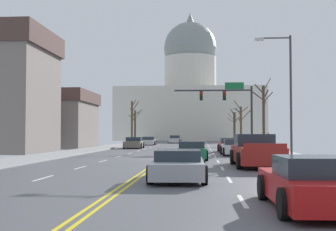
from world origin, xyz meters
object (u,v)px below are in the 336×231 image
Objects in this scene: sedan_near_02 at (192,151)px; bicycle_parked at (277,151)px; sedan_oncoming_00 at (134,143)px; pedestrian_00 at (268,141)px; sedan_near_04 at (178,165)px; sedan_near_00 at (229,145)px; street_lamp_right at (286,85)px; sedan_near_01 at (234,148)px; sedan_oncoming_01 at (148,141)px; sedan_oncoming_02 at (175,139)px; sedan_near_05 at (314,184)px; signal_gantry at (229,102)px; pickup_truck_near_03 at (256,152)px.

bicycle_parked is (5.64, 1.31, -0.08)m from sedan_near_02.
pedestrian_00 reaches higher than sedan_oncoming_00.
sedan_near_04 is 2.75× the size of pedestrian_00.
pedestrian_00 reaches higher than sedan_near_02.
sedan_near_00 reaches higher than sedan_near_04.
street_lamp_right is 1.78× the size of sedan_near_00.
sedan_near_01 is at bearing 115.66° from street_lamp_right.
sedan_oncoming_01 is 29.25m from pedestrian_00.
street_lamp_right is 1.69× the size of sedan_oncoming_02.
street_lamp_right is 1.67× the size of sedan_oncoming_00.
sedan_oncoming_01 is 12.56m from sedan_oncoming_02.
sedan_near_05 is 27.40m from pedestrian_00.
street_lamp_right is at bearing -76.44° from sedan_near_00.
sedan_near_01 is 18.70m from sedan_near_04.
street_lamp_right reaches higher than sedan_near_01.
sedan_near_00 is 0.95× the size of sedan_oncoming_02.
pedestrian_00 is (2.69, -7.76, -3.82)m from signal_gantry.
street_lamp_right is 7.34m from sedan_near_02.
sedan_near_05 is at bearing -90.62° from signal_gantry.
sedan_near_00 reaches higher than bicycle_parked.
bicycle_parked is at bearing 66.99° from sedan_near_04.
street_lamp_right reaches higher than bicycle_parked.
sedan_oncoming_01 is at bearing 119.48° from signal_gantry.
sedan_near_04 is 47.85m from sedan_oncoming_01.
sedan_near_00 is 10.70m from bicycle_parked.
sedan_oncoming_02 reaches higher than sedan_near_00.
pickup_truck_near_03 is 41.79m from sedan_oncoming_01.
signal_gantry is at bearing 109.14° from pedestrian_00.
street_lamp_right reaches higher than sedan_near_04.
sedan_oncoming_02 reaches higher than sedan_near_04.
signal_gantry is at bearing 98.10° from bicycle_parked.
sedan_oncoming_00 is 23.24m from bicycle_parked.
pickup_truck_near_03 is 53.17m from sedan_oncoming_02.
sedan_near_02 is at bearing -101.97° from signal_gantry.
sedan_near_01 is 11.50m from pickup_truck_near_03.
sedan_near_02 is at bearing -125.46° from pedestrian_00.
street_lamp_right is 7.37m from pickup_truck_near_03.
sedan_near_00 reaches higher than sedan_near_05.
sedan_oncoming_00 is at bearing -90.01° from sedan_oncoming_01.
sedan_near_02 is at bearing 179.17° from street_lamp_right.
pickup_truck_near_03 reaches higher than sedan_near_00.
sedan_oncoming_02 is (3.08, 12.17, 0.06)m from sedan_oncoming_01.
street_lamp_right is 14.59m from sedan_near_04.
signal_gantry is 1.82× the size of sedan_near_05.
sedan_oncoming_00 reaches higher than sedan_oncoming_01.
sedan_near_04 is 1.00× the size of sedan_oncoming_00.
sedan_oncoming_02 reaches higher than sedan_near_05.
signal_gantry is 1.37× the size of pickup_truck_near_03.
sedan_near_01 reaches higher than sedan_near_04.
signal_gantry is at bearing 89.38° from sedan_near_05.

